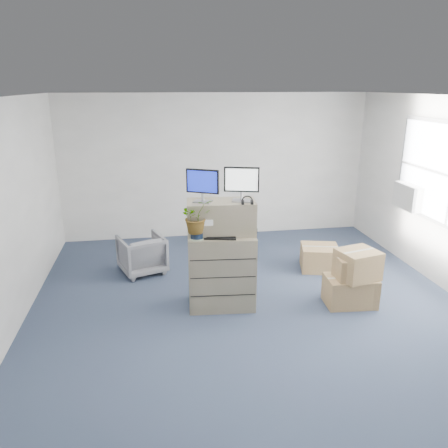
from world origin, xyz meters
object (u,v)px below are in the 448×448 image
(monitor_right, at_px, (242,182))
(potted_plant, at_px, (196,221))
(filing_cabinet_lower, at_px, (222,270))
(office_chair, at_px, (142,252))
(water_bottle, at_px, (230,224))
(keyboard, at_px, (220,237))
(monitor_left, at_px, (203,184))

(monitor_right, height_order, potted_plant, monitor_right)
(filing_cabinet_lower, bearing_deg, office_chair, 134.61)
(monitor_right, bearing_deg, water_bottle, 177.19)
(water_bottle, bearing_deg, office_chair, 133.83)
(monitor_right, bearing_deg, potted_plant, -154.00)
(filing_cabinet_lower, distance_m, keyboard, 0.55)
(monitor_right, xyz_separation_m, office_chair, (-1.36, 1.32, -1.40))
(keyboard, bearing_deg, monitor_left, 154.36)
(monitor_right, relative_size, keyboard, 1.07)
(water_bottle, bearing_deg, filing_cabinet_lower, -160.91)
(potted_plant, bearing_deg, keyboard, -3.04)
(filing_cabinet_lower, relative_size, monitor_right, 2.31)
(monitor_right, relative_size, office_chair, 0.66)
(monitor_left, xyz_separation_m, keyboard, (0.20, -0.16, -0.68))
(filing_cabinet_lower, xyz_separation_m, office_chair, (-1.10, 1.32, -0.18))
(keyboard, xyz_separation_m, office_chair, (-1.06, 1.45, -0.71))
(filing_cabinet_lower, xyz_separation_m, potted_plant, (-0.34, -0.12, 0.77))
(monitor_right, distance_m, keyboard, 0.76)
(potted_plant, bearing_deg, office_chair, 117.84)
(office_chair, bearing_deg, keyboard, 106.33)
(water_bottle, distance_m, office_chair, 1.95)
(water_bottle, xyz_separation_m, potted_plant, (-0.47, -0.16, 0.12))
(keyboard, distance_m, office_chair, 1.93)
(keyboard, bearing_deg, potted_plant, -170.05)
(filing_cabinet_lower, relative_size, water_bottle, 4.11)
(keyboard, distance_m, water_bottle, 0.27)
(filing_cabinet_lower, bearing_deg, monitor_right, 4.52)
(water_bottle, bearing_deg, keyboard, -133.12)
(monitor_left, xyz_separation_m, potted_plant, (-0.10, -0.14, -0.44))
(water_bottle, height_order, office_chair, water_bottle)
(monitor_left, relative_size, keyboard, 1.02)
(monitor_right, bearing_deg, keyboard, -141.33)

